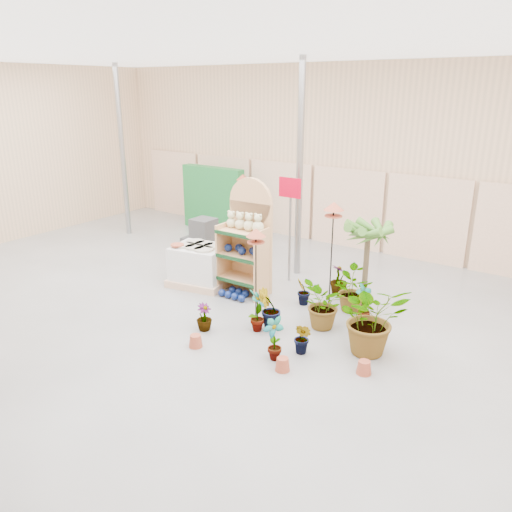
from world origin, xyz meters
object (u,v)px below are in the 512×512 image
(display_shelf, at_px, (248,241))
(potted_plant_2, at_px, (324,305))
(pallet_stack, at_px, (200,265))
(bird_table_front, at_px, (256,235))

(display_shelf, xyz_separation_m, potted_plant_2, (2.03, -0.62, -0.61))
(pallet_stack, relative_size, bird_table_front, 0.81)
(display_shelf, xyz_separation_m, bird_table_front, (0.83, -0.90, 0.47))
(display_shelf, relative_size, potted_plant_2, 2.66)
(display_shelf, bearing_deg, potted_plant_2, -18.14)
(display_shelf, distance_m, pallet_stack, 1.23)
(pallet_stack, distance_m, bird_table_front, 2.24)
(display_shelf, relative_size, pallet_stack, 1.73)
(display_shelf, bearing_deg, pallet_stack, -165.75)
(potted_plant_2, bearing_deg, bird_table_front, -166.88)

